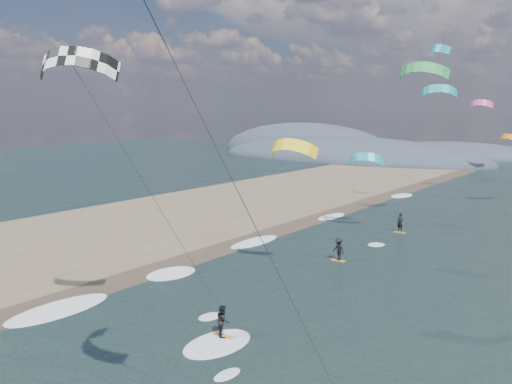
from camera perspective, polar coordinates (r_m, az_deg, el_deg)
The scene contains 7 objects.
wet_sand_strip at distance 38.72m, azimuth -15.32°, elevation -9.21°, with size 3.00×240.00×0.00m, color #382D23.
coastal_hills at distance 136.17m, azimuth 8.66°, elevation 3.61°, with size 80.00×41.00×15.00m.
kitesurfer_near_a at distance 13.54m, azimuth -8.35°, elevation 11.58°, with size 7.64×8.87×16.77m.
kitesurfer_near_b at distance 26.29m, azimuth -13.32°, elevation 3.60°, with size 7.03×8.81×14.72m.
far_kitesurfers at distance 47.49m, azimuth 14.08°, elevation -4.78°, with size 11.90×12.88×1.81m.
bg_kite_field at distance 68.15m, azimuth 20.94°, elevation 7.94°, with size 14.61×72.94×11.96m.
shoreline_surf at distance 40.88m, azimuth -9.02°, elevation -8.06°, with size 2.40×79.40×0.11m.
Camera 1 is at (16.95, -12.92, 11.65)m, focal length 40.00 mm.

